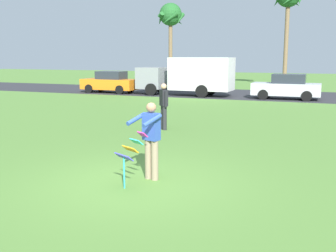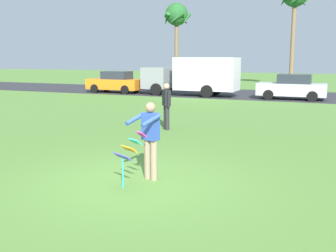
{
  "view_description": "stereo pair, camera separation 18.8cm",
  "coord_description": "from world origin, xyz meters",
  "px_view_note": "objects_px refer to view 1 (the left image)",
  "views": [
    {
      "loc": [
        3.78,
        -7.7,
        2.73
      ],
      "look_at": [
        0.22,
        1.33,
        1.05
      ],
      "focal_mm": 43.38,
      "sensor_mm": 36.0,
      "label": 1
    },
    {
      "loc": [
        3.95,
        -7.63,
        2.73
      ],
      "look_at": [
        0.22,
        1.33,
        1.05
      ],
      "focal_mm": 43.38,
      "sensor_mm": 36.0,
      "label": 2
    }
  ],
  "objects_px": {
    "kite_held": "(130,151)",
    "parked_car_silver": "(287,87)",
    "parked_car_orange": "(110,82)",
    "person_kite_flyer": "(151,138)",
    "palm_tree_right_near": "(288,0)",
    "parked_truck_grey_van": "(190,75)",
    "person_walker_near": "(164,105)",
    "palm_tree_left_near": "(171,18)"
  },
  "relations": [
    {
      "from": "kite_held",
      "to": "parked_car_silver",
      "type": "xyz_separation_m",
      "value": [
        1.32,
        19.33,
        -0.0
      ]
    },
    {
      "from": "parked_car_silver",
      "to": "parked_car_orange",
      "type": "bearing_deg",
      "value": -180.0
    },
    {
      "from": "person_kite_flyer",
      "to": "kite_held",
      "type": "bearing_deg",
      "value": -106.45
    },
    {
      "from": "kite_held",
      "to": "palm_tree_right_near",
      "type": "distance_m",
      "value": 30.36
    },
    {
      "from": "person_kite_flyer",
      "to": "parked_car_silver",
      "type": "bearing_deg",
      "value": 86.52
    },
    {
      "from": "parked_truck_grey_van",
      "to": "parked_car_orange",
      "type": "bearing_deg",
      "value": -179.99
    },
    {
      "from": "person_walker_near",
      "to": "parked_car_silver",
      "type": "bearing_deg",
      "value": 75.92
    },
    {
      "from": "parked_car_orange",
      "to": "parked_car_silver",
      "type": "height_order",
      "value": "same"
    },
    {
      "from": "parked_truck_grey_van",
      "to": "palm_tree_left_near",
      "type": "relative_size",
      "value": 0.89
    },
    {
      "from": "palm_tree_left_near",
      "to": "person_walker_near",
      "type": "height_order",
      "value": "palm_tree_left_near"
    },
    {
      "from": "person_kite_flyer",
      "to": "person_walker_near",
      "type": "relative_size",
      "value": 1.0
    },
    {
      "from": "palm_tree_right_near",
      "to": "person_walker_near",
      "type": "bearing_deg",
      "value": -95.08
    },
    {
      "from": "palm_tree_left_near",
      "to": "palm_tree_right_near",
      "type": "height_order",
      "value": "palm_tree_right_near"
    },
    {
      "from": "person_kite_flyer",
      "to": "parked_truck_grey_van",
      "type": "height_order",
      "value": "parked_truck_grey_van"
    },
    {
      "from": "parked_truck_grey_van",
      "to": "person_walker_near",
      "type": "height_order",
      "value": "parked_truck_grey_van"
    },
    {
      "from": "parked_car_silver",
      "to": "palm_tree_right_near",
      "type": "relative_size",
      "value": 0.47
    },
    {
      "from": "parked_car_orange",
      "to": "person_kite_flyer",
      "type": "bearing_deg",
      "value": -58.17
    },
    {
      "from": "kite_held",
      "to": "person_kite_flyer",
      "type": "bearing_deg",
      "value": 73.55
    },
    {
      "from": "kite_held",
      "to": "palm_tree_right_near",
      "type": "relative_size",
      "value": 0.13
    },
    {
      "from": "person_kite_flyer",
      "to": "palm_tree_right_near",
      "type": "bearing_deg",
      "value": 90.05
    },
    {
      "from": "kite_held",
      "to": "person_walker_near",
      "type": "bearing_deg",
      "value": 106.18
    },
    {
      "from": "kite_held",
      "to": "person_walker_near",
      "type": "height_order",
      "value": "person_walker_near"
    },
    {
      "from": "parked_car_silver",
      "to": "kite_held",
      "type": "bearing_deg",
      "value": -93.92
    },
    {
      "from": "parked_car_orange",
      "to": "person_walker_near",
      "type": "bearing_deg",
      "value": -53.37
    },
    {
      "from": "parked_car_silver",
      "to": "palm_tree_right_near",
      "type": "distance_m",
      "value": 12.32
    },
    {
      "from": "palm_tree_left_near",
      "to": "person_walker_near",
      "type": "distance_m",
      "value": 24.76
    },
    {
      "from": "person_kite_flyer",
      "to": "parked_car_silver",
      "type": "height_order",
      "value": "person_kite_flyer"
    },
    {
      "from": "kite_held",
      "to": "person_walker_near",
      "type": "xyz_separation_m",
      "value": [
        -1.89,
        6.51,
        0.16
      ]
    },
    {
      "from": "kite_held",
      "to": "palm_tree_left_near",
      "type": "height_order",
      "value": "palm_tree_left_near"
    },
    {
      "from": "parked_car_orange",
      "to": "parked_car_silver",
      "type": "relative_size",
      "value": 1.01
    },
    {
      "from": "parked_truck_grey_van",
      "to": "palm_tree_right_near",
      "type": "distance_m",
      "value": 13.05
    },
    {
      "from": "parked_truck_grey_van",
      "to": "palm_tree_left_near",
      "type": "xyz_separation_m",
      "value": [
        -5.24,
        9.83,
        4.85
      ]
    },
    {
      "from": "parked_truck_grey_van",
      "to": "person_kite_flyer",
      "type": "bearing_deg",
      "value": -74.11
    },
    {
      "from": "person_kite_flyer",
      "to": "palm_tree_right_near",
      "type": "distance_m",
      "value": 29.7
    },
    {
      "from": "parked_car_orange",
      "to": "parked_truck_grey_van",
      "type": "distance_m",
      "value": 6.31
    },
    {
      "from": "kite_held",
      "to": "parked_truck_grey_van",
      "type": "xyz_separation_m",
      "value": [
        -5.13,
        19.33,
        0.64
      ]
    },
    {
      "from": "person_walker_near",
      "to": "parked_car_orange",
      "type": "bearing_deg",
      "value": 126.63
    },
    {
      "from": "person_walker_near",
      "to": "palm_tree_right_near",
      "type": "bearing_deg",
      "value": 84.92
    },
    {
      "from": "parked_car_orange",
      "to": "parked_car_silver",
      "type": "distance_m",
      "value": 12.74
    },
    {
      "from": "palm_tree_left_near",
      "to": "palm_tree_right_near",
      "type": "xyz_separation_m",
      "value": [
        10.54,
        0.46,
        1.19
      ]
    },
    {
      "from": "person_walker_near",
      "to": "palm_tree_left_near",
      "type": "bearing_deg",
      "value": 110.55
    },
    {
      "from": "kite_held",
      "to": "parked_car_orange",
      "type": "distance_m",
      "value": 22.45
    }
  ]
}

